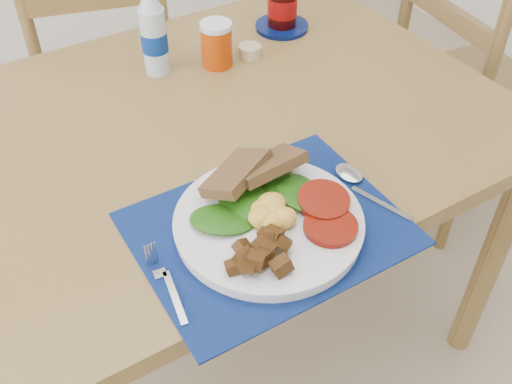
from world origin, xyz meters
TOP-DOWN VIEW (x-y plane):
  - table at (0.00, 0.20)m, footprint 1.40×0.90m
  - chair_far at (0.06, 0.80)m, footprint 0.48×0.47m
  - chair_end at (0.99, 0.28)m, footprint 0.46×0.48m
  - placemat at (0.02, -0.13)m, footprint 0.44×0.35m
  - breakfast_plate at (0.01, -0.13)m, footprint 0.31×0.31m
  - fork at (-0.18, -0.15)m, footprint 0.03×0.15m
  - spoon at (0.22, -0.12)m, footprint 0.05×0.18m
  - water_bottle at (0.07, 0.43)m, footprint 0.06×0.06m
  - juice_glass at (0.20, 0.38)m, footprint 0.07×0.07m
  - ramekin at (0.29, 0.38)m, footprint 0.05×0.05m
  - jam_on_saucer at (0.43, 0.45)m, footprint 0.14×0.14m

SIDE VIEW (x-z plane):
  - chair_far at x=0.06m, z-range 0.01..1.07m
  - chair_end at x=0.99m, z-range 0.00..1.17m
  - table at x=0.00m, z-range 0.29..1.04m
  - placemat at x=0.02m, z-range 0.75..0.75m
  - fork at x=-0.18m, z-range 0.75..0.76m
  - spoon at x=0.22m, z-range 0.75..0.76m
  - ramekin at x=0.29m, z-range 0.75..0.78m
  - breakfast_plate at x=0.01m, z-range 0.74..0.81m
  - juice_glass at x=0.20m, z-range 0.75..0.85m
  - jam_on_saucer at x=0.43m, z-range 0.74..0.87m
  - water_bottle at x=0.07m, z-range 0.74..0.94m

